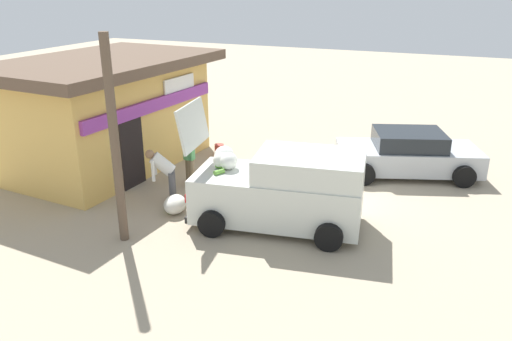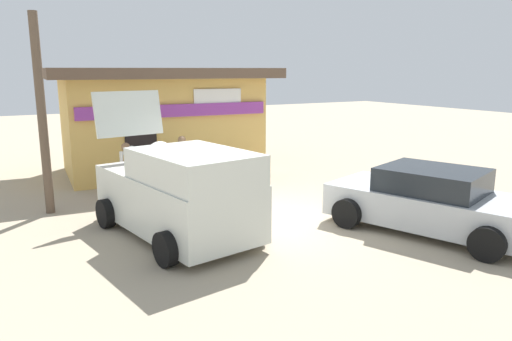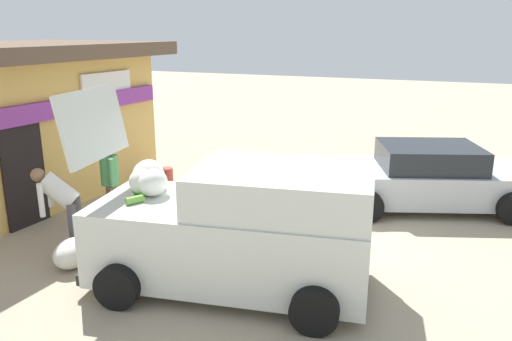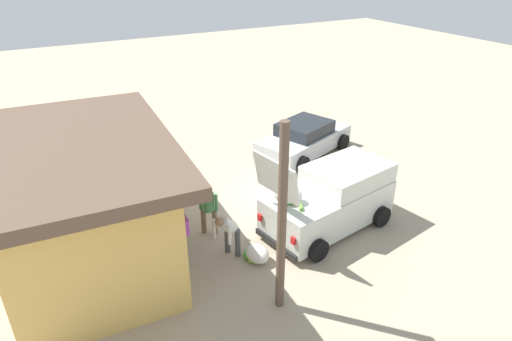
{
  "view_description": "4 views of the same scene",
  "coord_description": "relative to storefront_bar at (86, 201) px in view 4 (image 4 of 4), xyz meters",
  "views": [
    {
      "loc": [
        -12.33,
        -3.88,
        5.45
      ],
      "look_at": [
        -0.86,
        1.05,
        0.72
      ],
      "focal_mm": 35.29,
      "sensor_mm": 36.0,
      "label": 1
    },
    {
      "loc": [
        -5.37,
        -8.96,
        3.28
      ],
      "look_at": [
        -0.19,
        0.23,
        1.06
      ],
      "focal_mm": 33.64,
      "sensor_mm": 36.0,
      "label": 2
    },
    {
      "loc": [
        -8.24,
        -2.95,
        3.64
      ],
      "look_at": [
        -0.15,
        0.38,
        1.16
      ],
      "focal_mm": 35.27,
      "sensor_mm": 36.0,
      "label": 3
    },
    {
      "loc": [
        -10.78,
        7.0,
        7.43
      ],
      "look_at": [
        0.06,
        1.04,
        1.12
      ],
      "focal_mm": 30.95,
      "sensor_mm": 36.0,
      "label": 4
    }
  ],
  "objects": [
    {
      "name": "ground_plane",
      "position": [
        0.4,
        -6.18,
        -1.73
      ],
      "size": [
        60.0,
        60.0,
        0.0
      ],
      "primitive_type": "plane",
      "color": "tan"
    },
    {
      "name": "storefront_bar",
      "position": [
        0.0,
        0.0,
        0.0
      ],
      "size": [
        7.11,
        4.89,
        3.33
      ],
      "color": "#E0B259",
      "rests_on": "ground_plane"
    },
    {
      "name": "delivery_van",
      "position": [
        -1.8,
        -6.37,
        -0.81
      ],
      "size": [
        2.6,
        4.3,
        2.81
      ],
      "color": "silver",
      "rests_on": "ground_plane"
    },
    {
      "name": "parked_sedan",
      "position": [
        2.84,
        -8.61,
        -1.1
      ],
      "size": [
        3.18,
        4.45,
        1.32
      ],
      "color": "#B2B7BC",
      "rests_on": "ground_plane"
    },
    {
      "name": "vendor_standing",
      "position": [
        -0.47,
        -3.1,
        -0.84
      ],
      "size": [
        0.48,
        0.48,
        1.55
      ],
      "color": "#726047",
      "rests_on": "ground_plane"
    },
    {
      "name": "customer_bending",
      "position": [
        -1.74,
        -3.09,
        -0.85
      ],
      "size": [
        0.69,
        0.76,
        1.43
      ],
      "color": "#4C4C51",
      "rests_on": "ground_plane"
    },
    {
      "name": "unloaded_banana_pile",
      "position": [
        -2.23,
        -3.68,
        -1.51
      ],
      "size": [
        0.88,
        0.67,
        0.46
      ],
      "color": "silver",
      "rests_on": "ground_plane"
    },
    {
      "name": "paint_bucket",
      "position": [
        2.05,
        -2.73,
        -1.52
      ],
      "size": [
        0.3,
        0.3,
        0.41
      ],
      "primitive_type": "cylinder",
      "color": "#BF3F33",
      "rests_on": "ground_plane"
    },
    {
      "name": "utility_pole",
      "position": [
        -3.88,
        -3.37,
        0.54
      ],
      "size": [
        0.2,
        0.2,
        4.53
      ],
      "primitive_type": "cylinder",
      "color": "brown",
      "rests_on": "ground_plane"
    }
  ]
}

